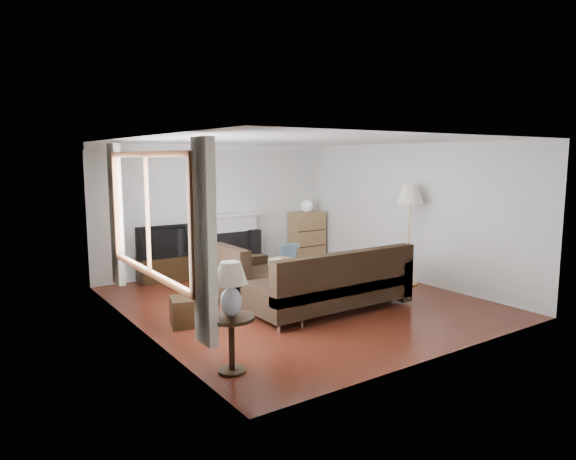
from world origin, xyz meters
TOP-DOWN VIEW (x-y plane):
  - room at (0.00, 0.00)m, footprint 5.10×5.60m
  - window at (-2.45, -0.20)m, footprint 0.12×2.74m
  - curtain_near at (-2.40, -1.72)m, footprint 0.10×0.35m
  - curtain_far at (-2.40, 1.32)m, footprint 0.10×0.35m
  - fireplace at (0.15, 2.64)m, footprint 1.40×0.26m
  - tv_stand at (-1.27, 2.50)m, footprint 0.89×0.40m
  - television at (-1.27, 2.50)m, footprint 1.04×0.14m
  - speaker_left at (-0.94, 2.53)m, footprint 0.35×0.38m
  - speaker_right at (0.69, 2.55)m, footprint 0.22×0.27m
  - bookshelf at (2.03, 2.53)m, footprint 0.78×0.37m
  - globe_lamp at (2.03, 2.53)m, footprint 0.26×0.26m
  - sectional_sofa at (0.10, -0.66)m, footprint 2.70×1.97m
  - coffee_table at (-0.01, 0.90)m, footprint 1.28×0.80m
  - footstool at (-1.90, -0.07)m, footprint 0.55×0.55m
  - floor_lamp at (2.22, -0.23)m, footprint 0.47×0.47m
  - side_table at (-2.15, -1.79)m, footprint 0.49×0.49m
  - table_lamp at (-2.15, -1.79)m, footprint 0.35×0.35m

SIDE VIEW (x-z plane):
  - footstool at x=-1.90m, z-range 0.00..0.38m
  - tv_stand at x=-1.27m, z-range 0.00..0.44m
  - coffee_table at x=-0.01m, z-range 0.00..0.47m
  - side_table at x=-2.15m, z-range 0.00..0.61m
  - speaker_right at x=0.69m, z-range 0.00..0.79m
  - sectional_sofa at x=0.10m, z-range 0.00..0.87m
  - speaker_left at x=-0.94m, z-range 0.00..0.96m
  - bookshelf at x=2.03m, z-range 0.00..1.07m
  - fireplace at x=0.15m, z-range 0.00..1.15m
  - television at x=-1.27m, z-range 0.44..1.04m
  - floor_lamp at x=2.22m, z-range 0.00..1.78m
  - table_lamp at x=-2.15m, z-range 0.61..1.18m
  - globe_lamp at x=2.03m, z-range 1.07..1.33m
  - room at x=0.00m, z-range -0.02..2.52m
  - curtain_near at x=-2.40m, z-range 0.35..2.45m
  - curtain_far at x=-2.40m, z-range 0.35..2.45m
  - window at x=-2.45m, z-range 0.78..2.32m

